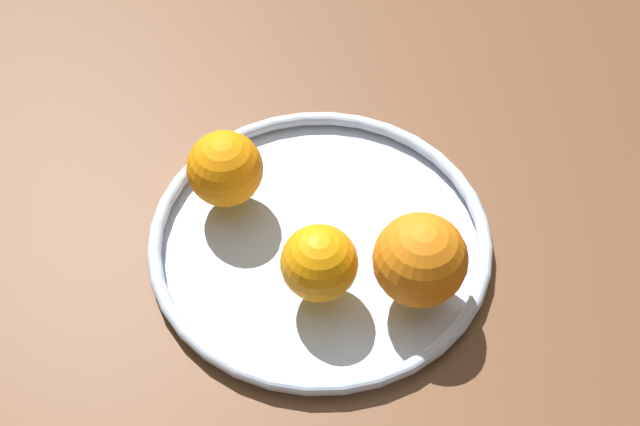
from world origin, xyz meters
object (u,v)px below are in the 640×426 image
fruit_bowl (320,241)px  orange_front_right (420,260)px  orange_front_left (319,263)px  orange_back_right (225,169)px

fruit_bowl → orange_front_right: size_ratio=3.89×
orange_front_left → orange_back_right: bearing=-90.8°
fruit_bowl → orange_front_right: (-2.52, 9.04, 4.65)cm
orange_front_right → orange_back_right: 18.63cm
fruit_bowl → orange_back_right: 10.14cm
fruit_bowl → orange_front_left: bearing=48.6°
fruit_bowl → orange_back_right: orange_back_right is taller
fruit_bowl → orange_front_right: orange_front_right is taller
orange_front_left → orange_front_right: (-5.85, 5.27, 0.66)cm
orange_front_right → orange_back_right: size_ratio=1.15×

